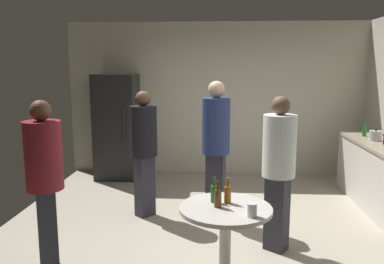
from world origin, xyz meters
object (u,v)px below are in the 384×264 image
object	(u,v)px
foreground_table	(225,219)
person_in_black_shirt	(144,144)
person_in_white_shirt	(279,162)
plastic_cup_white	(252,210)
beer_bottle_brown	(218,198)
person_in_navy_shirt	(216,140)
beer_bottle_green	(214,193)
refrigerator	(117,127)
beer_bottle_amber	(228,194)
kettle	(376,136)
person_in_maroon_shirt	(44,173)
beer_bottle_on_counter	(365,131)

from	to	relation	value
foreground_table	person_in_black_shirt	distance (m)	1.93
person_in_white_shirt	plastic_cup_white	bearing A→B (deg)	15.69
beer_bottle_brown	person_in_navy_shirt	world-z (taller)	person_in_navy_shirt
foreground_table	beer_bottle_green	xyz separation A→B (m)	(-0.10, 0.12, 0.19)
refrigerator	beer_bottle_amber	size ratio (longest dim) A/B	7.83
foreground_table	person_in_navy_shirt	world-z (taller)	person_in_navy_shirt
kettle	person_in_black_shirt	size ratio (longest dim) A/B	0.15
beer_bottle_amber	person_in_maroon_shirt	distance (m)	1.69
plastic_cup_white	person_in_maroon_shirt	world-z (taller)	person_in_maroon_shirt
beer_bottle_amber	person_in_black_shirt	distance (m)	1.84
refrigerator	person_in_white_shirt	size ratio (longest dim) A/B	1.10
beer_bottle_amber	person_in_maroon_shirt	bearing A→B (deg)	177.19
person_in_navy_shirt	beer_bottle_green	bearing A→B (deg)	12.99
kettle	person_in_black_shirt	distance (m)	3.23
person_in_navy_shirt	person_in_maroon_shirt	size ratio (longest dim) A/B	1.08
plastic_cup_white	person_in_maroon_shirt	distance (m)	1.92
kettle	foreground_table	distance (m)	3.18
beer_bottle_amber	beer_bottle_on_counter	bearing A→B (deg)	50.91
beer_bottle_brown	person_in_black_shirt	size ratio (longest dim) A/B	0.14
person_in_white_shirt	person_in_black_shirt	bearing A→B (deg)	-83.14
person_in_black_shirt	plastic_cup_white	bearing A→B (deg)	-13.25
foreground_table	plastic_cup_white	bearing A→B (deg)	-44.83
person_in_black_shirt	beer_bottle_green	bearing A→B (deg)	-15.77
foreground_table	person_in_black_shirt	size ratio (longest dim) A/B	0.49
plastic_cup_white	beer_bottle_on_counter	bearing A→B (deg)	56.50
refrigerator	beer_bottle_amber	world-z (taller)	refrigerator
person_in_navy_shirt	person_in_maroon_shirt	world-z (taller)	person_in_navy_shirt
beer_bottle_on_counter	foreground_table	distance (m)	3.43
beer_bottle_on_counter	person_in_navy_shirt	xyz separation A→B (m)	(-2.20, -1.16, 0.05)
foreground_table	person_in_navy_shirt	bearing A→B (deg)	93.31
kettle	plastic_cup_white	world-z (taller)	kettle
beer_bottle_green	person_in_black_shirt	bearing A→B (deg)	121.10
person_in_white_shirt	person_in_maroon_shirt	bearing A→B (deg)	-39.75
beer_bottle_on_counter	person_in_white_shirt	xyz separation A→B (m)	(-1.56, -1.93, -0.03)
beer_bottle_on_counter	person_in_maroon_shirt	world-z (taller)	person_in_maroon_shirt
person_in_navy_shirt	person_in_maroon_shirt	xyz separation A→B (m)	(-1.58, -1.34, -0.08)
person_in_white_shirt	person_in_maroon_shirt	world-z (taller)	person_in_white_shirt
kettle	person_in_navy_shirt	xyz separation A→B (m)	(-2.23, -0.81, 0.06)
refrigerator	person_in_white_shirt	xyz separation A→B (m)	(2.37, -2.64, 0.05)
plastic_cup_white	person_in_navy_shirt	distance (m)	1.76
beer_bottle_on_counter	foreground_table	size ratio (longest dim) A/B	0.29
beer_bottle_on_counter	beer_bottle_green	bearing A→B (deg)	-130.80
beer_bottle_on_counter	person_in_black_shirt	size ratio (longest dim) A/B	0.14
foreground_table	person_in_white_shirt	distance (m)	0.99
beer_bottle_on_counter	person_in_black_shirt	bearing A→B (deg)	-161.21
person_in_white_shirt	person_in_maroon_shirt	size ratio (longest dim) A/B	1.00
refrigerator	beer_bottle_brown	world-z (taller)	refrigerator
beer_bottle_on_counter	person_in_maroon_shirt	xyz separation A→B (m)	(-3.78, -2.50, -0.03)
person_in_white_shirt	refrigerator	bearing A→B (deg)	-102.20
refrigerator	person_in_navy_shirt	size ratio (longest dim) A/B	1.03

